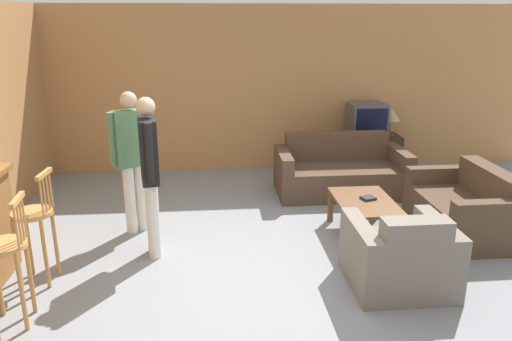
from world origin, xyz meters
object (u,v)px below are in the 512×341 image
bar_chair_mid (7,257)px  coffee_table (365,205)px  loveseat_right (464,209)px  person_by_window (132,154)px  book_on_table (368,198)px  person_by_counter (150,168)px  tv (367,120)px  bar_chair_far (35,224)px  couch_far (340,173)px  tv_unit (365,153)px  table_lamp (391,115)px  armchair_near (400,257)px

bar_chair_mid → coffee_table: 3.64m
loveseat_right → person_by_window: 3.85m
book_on_table → person_by_counter: size_ratio=0.11×
tv → bar_chair_far: bearing=-142.4°
couch_far → coffee_table: bearing=-93.9°
loveseat_right → book_on_table: size_ratio=7.65×
couch_far → person_by_window: bearing=-157.9°
bar_chair_mid → bar_chair_far: same height
tv_unit → bar_chair_mid: bearing=-136.9°
bar_chair_mid → table_lamp: 5.92m
coffee_table → bar_chair_mid: bearing=-157.2°
couch_far → tv: bearing=55.9°
book_on_table → person_by_window: 2.71m
bar_chair_mid → person_by_counter: person_by_counter is taller
couch_far → armchair_near: size_ratio=2.00×
bar_chair_far → coffee_table: bearing=12.3°
table_lamp → person_by_window: person_by_window is taller
armchair_near → person_by_counter: bearing=159.5°
book_on_table → person_by_counter: person_by_counter is taller
armchair_near → loveseat_right: bearing=43.2°
bar_chair_far → book_on_table: (3.40, 0.76, -0.15)m
couch_far → person_by_window: 2.99m
couch_far → armchair_near: (-0.11, -2.60, 0.00)m
person_by_counter → book_on_table: bearing=7.1°
bar_chair_mid → book_on_table: (3.40, 1.44, -0.15)m
couch_far → table_lamp: bearing=43.1°
book_on_table → table_lamp: size_ratio=0.40×
bar_chair_far → person_by_counter: size_ratio=0.65×
tv_unit → table_lamp: table_lamp is taller
bar_chair_mid → couch_far: bar_chair_mid is taller
bar_chair_far → loveseat_right: (4.53, 0.71, -0.30)m
couch_far → person_by_window: person_by_window is taller
couch_far → person_by_counter: (-2.44, -1.73, 0.66)m
bar_chair_mid → tv_unit: bar_chair_mid is taller
loveseat_right → coffee_table: loveseat_right is taller
coffee_table → armchair_near: bearing=-90.5°
couch_far → armchair_near: couch_far is taller
coffee_table → table_lamp: (1.13, 2.44, 0.55)m
couch_far → tv: (0.65, 0.96, 0.56)m
couch_far → tv_unit: size_ratio=1.64×
loveseat_right → tv_unit: loveseat_right is taller
bar_chair_far → coffee_table: bar_chair_far is taller
bar_chair_mid → couch_far: (3.45, 2.88, -0.30)m
armchair_near → tv_unit: 3.65m
book_on_table → bar_chair_far: bearing=-167.3°
tv_unit → couch_far: bearing=-124.0°
couch_far → loveseat_right: bearing=-54.0°
armchair_near → tv: 3.69m
bar_chair_mid → bar_chair_far: (-0.00, 0.68, 0.00)m
bar_chair_far → loveseat_right: 4.60m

